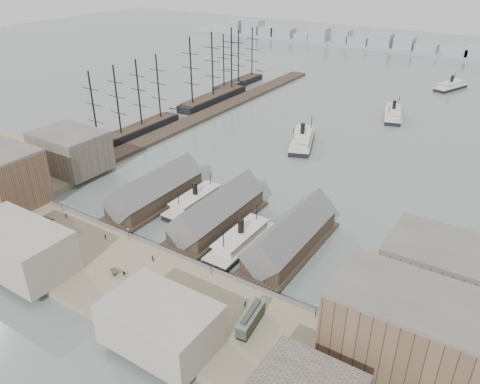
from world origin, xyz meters
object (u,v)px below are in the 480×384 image
Objects in this scene: horse_cart_right at (214,324)px; ferry_docked_west at (196,201)px; tram at (251,319)px; horse_cart_center at (120,273)px; horse_cart_left at (50,220)px.

ferry_docked_west is at bearing 26.73° from horse_cart_right.
horse_cart_center is (-38.80, -2.84, -1.29)m from tram.
horse_cart_left is at bearing 67.61° from horse_cart_right.
horse_cart_left is (-30.22, -35.64, 0.55)m from ferry_docked_west.
tram is 2.43× the size of horse_cart_right.
tram is 2.44× the size of horse_cart_left.
horse_cart_right is at bearing -74.83° from horse_cart_center.
ferry_docked_west reaches higher than horse_cart_left.
tram reaches higher than horse_cart_center.
tram is (46.82, -39.85, 1.81)m from ferry_docked_west.
tram reaches higher than horse_cart_right.
ferry_docked_west is 2.32× the size of tram.
tram is at bearing -67.01° from horse_cart_center.
horse_cart_left is 0.97× the size of horse_cart_center.
horse_cart_center is (38.25, -7.05, -0.03)m from horse_cart_left.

